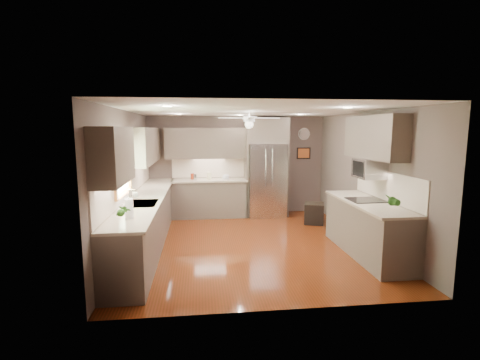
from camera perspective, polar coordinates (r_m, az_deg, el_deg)
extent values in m
plane|color=#481F09|center=(6.77, 1.80, -10.35)|extent=(5.00, 5.00, 0.00)
plane|color=white|center=(6.43, 1.90, 11.28)|extent=(5.00, 5.00, 0.00)
plane|color=brown|center=(8.94, -0.50, 2.42)|extent=(4.50, 0.00, 4.50)
plane|color=brown|center=(4.07, 7.03, -4.75)|extent=(4.50, 0.00, 4.50)
plane|color=brown|center=(6.54, -18.03, -0.14)|extent=(0.00, 5.00, 5.00)
plane|color=brown|center=(7.16, 19.95, 0.46)|extent=(0.00, 5.00, 5.00)
cylinder|color=maroon|center=(8.63, -7.81, 0.60)|extent=(0.10, 0.10, 0.14)
cylinder|color=silver|center=(8.61, -7.38, 0.51)|extent=(0.12, 0.12, 0.14)
cylinder|color=beige|center=(8.62, -5.08, 0.69)|extent=(0.12, 0.12, 0.19)
imported|color=white|center=(6.40, -16.79, -2.29)|extent=(0.10, 0.10, 0.17)
imported|color=#275C1A|center=(4.83, -18.70, -4.87)|extent=(0.18, 0.13, 0.32)
imported|color=#275C1A|center=(5.71, 23.61, -3.13)|extent=(0.19, 0.16, 0.32)
imported|color=beige|center=(8.64, -2.32, 0.30)|extent=(0.25, 0.25, 0.05)
cube|color=brown|center=(6.79, -14.98, -6.61)|extent=(0.60, 4.70, 0.90)
cube|color=#BBAC97|center=(6.69, -15.01, -2.71)|extent=(0.65, 4.70, 0.04)
cube|color=beige|center=(6.70, -17.68, -0.38)|extent=(0.02, 4.70, 0.50)
cube|color=brown|center=(8.72, -5.03, -3.08)|extent=(1.85, 0.60, 0.90)
cube|color=#BBAC97|center=(8.63, -5.06, -0.04)|extent=(1.85, 0.65, 0.04)
cube|color=beige|center=(8.89, -5.14, 2.03)|extent=(1.85, 0.02, 0.50)
cube|color=brown|center=(4.90, -20.10, 3.82)|extent=(0.33, 1.20, 0.75)
cube|color=brown|center=(7.74, -15.13, 5.49)|extent=(0.33, 2.40, 0.75)
cube|color=brown|center=(8.69, -5.17, 6.02)|extent=(2.15, 0.33, 0.75)
cube|color=brown|center=(6.54, 21.14, 6.57)|extent=(0.33, 1.70, 0.75)
cube|color=#BFF2B2|center=(6.02, -18.95, 1.99)|extent=(0.01, 1.00, 0.80)
cube|color=#9A4E2A|center=(5.99, -18.91, 6.09)|extent=(0.05, 1.12, 0.06)
cube|color=#9A4E2A|center=(6.07, -18.53, -2.04)|extent=(0.05, 1.12, 0.06)
cube|color=#9A4E2A|center=(5.50, -19.86, 1.39)|extent=(0.05, 0.06, 0.80)
cube|color=#9A4E2A|center=(6.53, -17.75, 2.50)|extent=(0.05, 0.06, 0.80)
cube|color=silver|center=(6.06, -15.85, -3.83)|extent=(0.50, 0.70, 0.03)
cube|color=#262626|center=(6.07, -15.84, -4.15)|extent=(0.44, 0.62, 0.05)
cylinder|color=silver|center=(6.07, -17.76, -2.68)|extent=(0.02, 0.02, 0.24)
cylinder|color=silver|center=(6.04, -17.25, -1.56)|extent=(0.16, 0.02, 0.02)
cube|color=silver|center=(8.74, 4.33, 0.01)|extent=(0.92, 0.72, 1.82)
cube|color=black|center=(8.45, 4.75, -2.03)|extent=(0.88, 0.02, 0.02)
cube|color=black|center=(8.36, 4.80, 1.98)|extent=(0.01, 0.02, 1.00)
cylinder|color=silver|center=(8.31, 4.31, 1.95)|extent=(0.02, 0.02, 0.90)
cylinder|color=silver|center=(8.34, 5.39, 1.96)|extent=(0.02, 0.02, 0.90)
cube|color=brown|center=(8.70, 4.34, 8.07)|extent=(1.04, 0.60, 0.63)
cube|color=brown|center=(8.71, 1.02, 0.01)|extent=(0.06, 0.60, 1.82)
cube|color=brown|center=(8.90, 7.42, 0.12)|extent=(0.06, 0.60, 1.82)
cube|color=brown|center=(6.48, 20.17, -7.58)|extent=(0.65, 2.20, 0.90)
cube|color=#BBAC97|center=(6.36, 20.26, -3.51)|extent=(0.70, 2.20, 0.04)
cube|color=beige|center=(6.47, 22.99, -0.94)|extent=(0.02, 2.20, 0.50)
cube|color=black|center=(6.44, 19.87, -3.11)|extent=(0.56, 0.52, 0.01)
cube|color=silver|center=(6.55, 20.46, 1.78)|extent=(0.42, 0.55, 0.34)
cube|color=black|center=(6.46, 18.80, 1.77)|extent=(0.02, 0.40, 0.26)
cylinder|color=white|center=(6.72, 1.52, 10.81)|extent=(0.03, 0.03, 0.08)
cylinder|color=white|center=(6.72, 1.51, 9.96)|extent=(0.22, 0.22, 0.10)
sphere|color=white|center=(6.72, 1.51, 9.11)|extent=(0.16, 0.16, 0.16)
cube|color=white|center=(6.78, 4.49, 10.09)|extent=(0.48, 0.11, 0.01)
cube|color=white|center=(7.06, 1.11, 10.04)|extent=(0.11, 0.48, 0.01)
cube|color=white|center=(6.68, -1.51, 10.14)|extent=(0.48, 0.11, 0.01)
cube|color=white|center=(6.37, 1.96, 10.23)|extent=(0.11, 0.48, 0.01)
cylinder|color=white|center=(7.67, -10.17, 10.63)|extent=(0.14, 0.14, 0.01)
cylinder|color=white|center=(7.98, 9.93, 10.54)|extent=(0.14, 0.14, 0.01)
cylinder|color=white|center=(5.18, -11.89, 11.78)|extent=(0.14, 0.14, 0.01)
cylinder|color=white|center=(5.62, 17.28, 11.29)|extent=(0.14, 0.14, 0.01)
cylinder|color=white|center=(8.21, 0.02, 10.59)|extent=(0.14, 0.14, 0.01)
cylinder|color=white|center=(9.23, 10.46, 7.44)|extent=(0.30, 0.03, 0.30)
cylinder|color=silver|center=(9.22, 10.49, 7.44)|extent=(0.29, 0.00, 0.29)
cube|color=black|center=(9.25, 10.39, 4.35)|extent=(0.36, 0.03, 0.30)
cube|color=#AB5122|center=(9.24, 10.42, 4.34)|extent=(0.30, 0.01, 0.24)
cube|color=black|center=(8.27, 12.06, -5.46)|extent=(0.55, 0.55, 0.48)
cube|color=black|center=(8.22, 12.11, -3.87)|extent=(0.52, 0.52, 0.03)
cylinder|color=white|center=(5.05, -17.75, -4.49)|extent=(0.12, 0.12, 0.27)
cylinder|color=silver|center=(5.05, -17.76, -4.38)|extent=(0.02, 0.02, 0.29)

